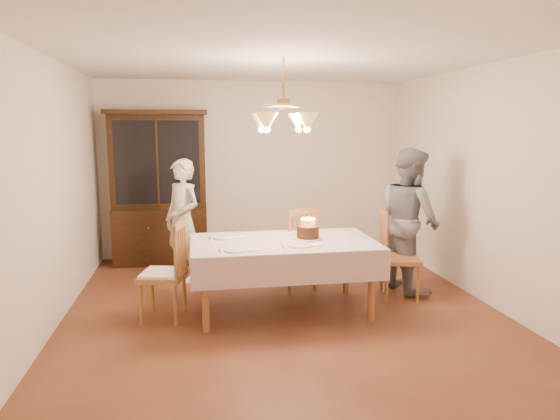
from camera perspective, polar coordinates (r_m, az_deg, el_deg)
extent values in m
plane|color=#5A2C19|center=(5.40, 0.37, -11.41)|extent=(5.00, 5.00, 0.00)
plane|color=white|center=(5.10, 0.40, 17.09)|extent=(5.00, 5.00, 0.00)
plane|color=silver|center=(7.55, -3.01, 4.65)|extent=(4.50, 0.00, 4.50)
plane|color=silver|center=(2.70, 9.92, -3.87)|extent=(4.50, 0.00, 4.50)
plane|color=silver|center=(5.18, -24.90, 1.69)|extent=(0.00, 5.00, 5.00)
plane|color=silver|center=(5.92, 22.39, 2.69)|extent=(0.00, 5.00, 5.00)
cube|color=brown|center=(5.19, 0.38, -3.84)|extent=(1.80, 1.00, 0.04)
cube|color=beige|center=(5.18, 0.38, -3.58)|extent=(1.90, 1.10, 0.01)
cylinder|color=brown|center=(4.81, -8.51, -9.66)|extent=(0.07, 0.07, 0.71)
cylinder|color=brown|center=(5.11, 10.43, -8.58)|extent=(0.07, 0.07, 0.71)
cylinder|color=brown|center=(5.61, -8.73, -6.90)|extent=(0.07, 0.07, 0.71)
cylinder|color=brown|center=(5.87, 7.59, -6.15)|extent=(0.07, 0.07, 0.71)
cube|color=black|center=(7.37, -13.44, -2.78)|extent=(1.30, 0.50, 0.80)
cube|color=black|center=(7.28, -13.73, 5.41)|extent=(1.30, 0.40, 1.30)
cube|color=black|center=(7.08, -13.83, 5.31)|extent=(1.14, 0.01, 1.14)
cube|color=black|center=(7.22, -13.97, 10.78)|extent=(1.38, 0.54, 0.06)
cube|color=brown|center=(5.98, 1.68, -4.83)|extent=(0.56, 0.55, 0.05)
cube|color=brown|center=(5.72, 2.74, -0.16)|extent=(0.38, 0.18, 0.06)
cylinder|color=brown|center=(6.27, 2.20, -6.38)|extent=(0.04, 0.04, 0.43)
cylinder|color=brown|center=(6.09, -0.64, -6.86)|extent=(0.04, 0.04, 0.43)
cylinder|color=brown|center=(6.00, 4.01, -7.11)|extent=(0.04, 0.04, 0.43)
cylinder|color=brown|center=(5.81, 1.09, -7.65)|extent=(0.04, 0.04, 0.43)
cube|color=brown|center=(5.17, -13.28, -7.36)|extent=(0.51, 0.52, 0.05)
cube|color=brown|center=(4.99, -11.41, -1.72)|extent=(0.12, 0.40, 0.06)
cylinder|color=brown|center=(5.45, -14.38, -9.11)|extent=(0.04, 0.04, 0.43)
cylinder|color=brown|center=(5.13, -15.61, -10.35)|extent=(0.04, 0.04, 0.43)
cylinder|color=brown|center=(5.36, -10.87, -9.30)|extent=(0.04, 0.04, 0.43)
cylinder|color=brown|center=(5.03, -11.87, -10.59)|extent=(0.04, 0.04, 0.43)
cube|color=white|center=(5.16, -13.29, -6.99)|extent=(0.46, 0.48, 0.03)
cube|color=brown|center=(5.83, 13.55, -5.47)|extent=(0.50, 0.52, 0.05)
cube|color=brown|center=(5.68, 11.87, -0.41)|extent=(0.12, 0.40, 0.06)
cylinder|color=brown|center=(5.76, 15.49, -8.17)|extent=(0.04, 0.04, 0.43)
cylinder|color=brown|center=(6.09, 14.73, -7.16)|extent=(0.04, 0.04, 0.43)
cylinder|color=brown|center=(5.69, 12.11, -8.24)|extent=(0.04, 0.04, 0.43)
cylinder|color=brown|center=(6.03, 11.54, -7.22)|extent=(0.04, 0.04, 0.43)
imported|color=#F0E6CB|center=(6.37, -11.05, -1.17)|extent=(0.64, 0.67, 1.54)
imported|color=slate|center=(6.09, 14.56, -1.05)|extent=(0.75, 0.91, 1.69)
cylinder|color=white|center=(5.27, 3.19, -3.26)|extent=(0.30, 0.30, 0.01)
cylinder|color=#35180C|center=(5.25, 3.20, -2.50)|extent=(0.23, 0.23, 0.13)
cylinder|color=#598CD8|center=(5.25, 3.96, -1.42)|extent=(0.01, 0.01, 0.07)
sphere|color=#FFB23F|center=(5.24, 3.96, -0.99)|extent=(0.01, 0.01, 0.01)
cylinder|color=pink|center=(5.27, 3.85, -1.37)|extent=(0.01, 0.01, 0.07)
sphere|color=#FFB23F|center=(5.27, 3.85, -0.94)|extent=(0.01, 0.01, 0.01)
cylinder|color=#EACC66|center=(5.29, 3.67, -1.33)|extent=(0.01, 0.01, 0.07)
sphere|color=#FFB23F|center=(5.28, 3.67, -0.91)|extent=(0.01, 0.01, 0.01)
cylinder|color=#598CD8|center=(5.30, 3.43, -1.31)|extent=(0.01, 0.01, 0.07)
sphere|color=#FFB23F|center=(5.29, 3.43, -0.88)|extent=(0.01, 0.01, 0.01)
cylinder|color=pink|center=(5.30, 3.17, -1.30)|extent=(0.01, 0.01, 0.07)
sphere|color=#FFB23F|center=(5.30, 3.17, -0.88)|extent=(0.01, 0.01, 0.01)
cylinder|color=#EACC66|center=(5.30, 2.91, -1.31)|extent=(0.01, 0.01, 0.07)
sphere|color=#FFB23F|center=(5.29, 2.92, -0.88)|extent=(0.01, 0.01, 0.01)
cylinder|color=#598CD8|center=(5.29, 2.69, -1.33)|extent=(0.01, 0.01, 0.07)
sphere|color=#FFB23F|center=(5.28, 2.69, -0.91)|extent=(0.01, 0.01, 0.01)
cylinder|color=pink|center=(5.27, 2.53, -1.37)|extent=(0.01, 0.01, 0.07)
sphere|color=#FFB23F|center=(5.26, 2.53, -0.94)|extent=(0.01, 0.01, 0.01)
cylinder|color=#EACC66|center=(5.24, 2.45, -1.42)|extent=(0.01, 0.01, 0.07)
sphere|color=#FFB23F|center=(5.24, 2.45, -0.99)|extent=(0.01, 0.01, 0.01)
cylinder|color=#598CD8|center=(5.22, 2.46, -1.47)|extent=(0.01, 0.01, 0.07)
sphere|color=#FFB23F|center=(5.21, 2.46, -1.04)|extent=(0.01, 0.01, 0.01)
cylinder|color=pink|center=(5.20, 2.56, -1.51)|extent=(0.01, 0.01, 0.07)
sphere|color=#FFB23F|center=(5.19, 2.56, -1.08)|extent=(0.01, 0.01, 0.01)
cylinder|color=#EACC66|center=(5.18, 2.74, -1.55)|extent=(0.01, 0.01, 0.07)
sphere|color=#FFB23F|center=(5.17, 2.75, -1.12)|extent=(0.01, 0.01, 0.01)
cylinder|color=#598CD8|center=(5.17, 2.98, -1.58)|extent=(0.01, 0.01, 0.07)
sphere|color=#FFB23F|center=(5.16, 2.99, -1.14)|extent=(0.01, 0.01, 0.01)
cylinder|color=pink|center=(5.17, 3.25, -1.59)|extent=(0.01, 0.01, 0.07)
sphere|color=#FFB23F|center=(5.16, 3.25, -1.15)|extent=(0.01, 0.01, 0.01)
cylinder|color=#EACC66|center=(5.17, 3.51, -1.58)|extent=(0.01, 0.01, 0.07)
sphere|color=#FFB23F|center=(5.16, 3.52, -1.14)|extent=(0.01, 0.01, 0.01)
cylinder|color=#598CD8|center=(5.18, 3.74, -1.55)|extent=(0.01, 0.01, 0.07)
sphere|color=#FFB23F|center=(5.18, 3.74, -1.12)|extent=(0.01, 0.01, 0.01)
cylinder|color=pink|center=(5.20, 3.90, -1.51)|extent=(0.01, 0.01, 0.07)
sphere|color=#FFB23F|center=(5.20, 3.90, -1.08)|extent=(0.01, 0.01, 0.01)
cylinder|color=#EACC66|center=(5.23, 3.97, -1.47)|extent=(0.01, 0.01, 0.07)
sphere|color=#FFB23F|center=(5.22, 3.98, -1.03)|extent=(0.01, 0.01, 0.01)
cylinder|color=white|center=(4.77, -5.00, -4.59)|extent=(0.23, 0.23, 0.02)
cube|color=silver|center=(4.76, -6.90, -4.70)|extent=(0.01, 0.16, 0.01)
cube|color=white|center=(4.79, -3.11, -4.55)|extent=(0.10, 0.10, 0.01)
cylinder|color=white|center=(4.96, 2.30, -4.04)|extent=(0.25, 0.25, 0.02)
cube|color=silver|center=(4.93, 0.38, -4.17)|extent=(0.01, 0.16, 0.01)
cube|color=white|center=(4.99, 4.19, -3.98)|extent=(0.10, 0.10, 0.01)
cylinder|color=white|center=(5.33, -6.29, -3.14)|extent=(0.24, 0.24, 0.02)
cube|color=silver|center=(5.33, -8.07, -3.23)|extent=(0.01, 0.16, 0.01)
cube|color=white|center=(5.34, -4.52, -3.10)|extent=(0.10, 0.10, 0.01)
cylinder|color=#BF8C3F|center=(5.07, 0.40, 14.85)|extent=(0.02, 0.02, 0.40)
cylinder|color=#BF8C3F|center=(5.06, 0.40, 12.03)|extent=(0.12, 0.12, 0.10)
cone|color=#D8994C|center=(5.28, 2.15, 9.95)|extent=(0.22, 0.22, 0.18)
sphere|color=#FFD899|center=(5.28, 2.15, 9.19)|extent=(0.07, 0.07, 0.07)
cone|color=#D8994C|center=(5.22, -2.17, 9.96)|extent=(0.22, 0.22, 0.18)
sphere|color=#FFD899|center=(5.21, -2.17, 9.19)|extent=(0.07, 0.07, 0.07)
cone|color=#D8994C|center=(4.82, -1.53, 10.02)|extent=(0.22, 0.22, 0.18)
sphere|color=#FFD899|center=(4.82, -1.53, 9.19)|extent=(0.07, 0.07, 0.07)
cone|color=#D8994C|center=(4.90, 3.13, 10.00)|extent=(0.22, 0.22, 0.18)
sphere|color=#FFD899|center=(4.90, 3.12, 9.18)|extent=(0.07, 0.07, 0.07)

